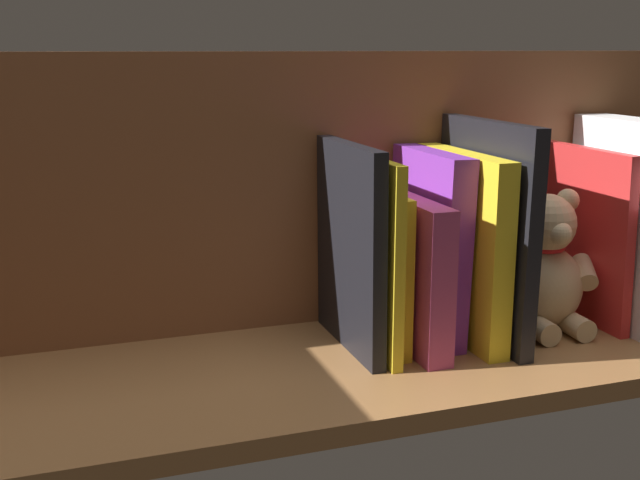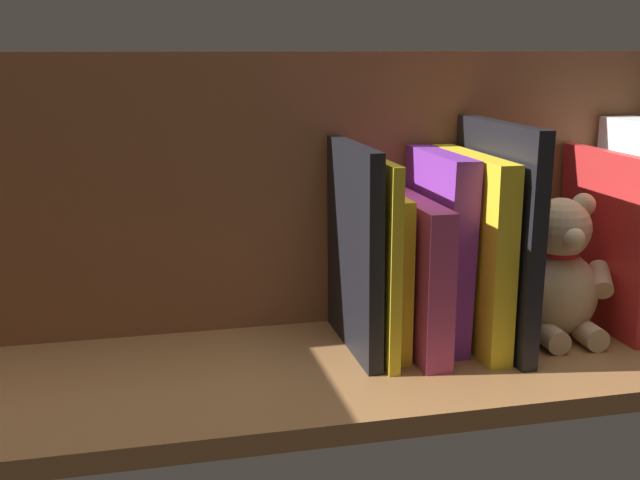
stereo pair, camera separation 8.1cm
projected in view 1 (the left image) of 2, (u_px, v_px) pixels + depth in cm
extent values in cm
cube|color=#9E6B3D|center=(320.00, 370.00, 89.56)|extent=(105.58, 31.34, 2.20)
cube|color=brown|center=(284.00, 192.00, 97.73)|extent=(105.58, 1.50, 33.53)
cube|color=white|center=(627.00, 218.00, 102.79)|extent=(5.07, 17.81, 25.27)
cube|color=silver|center=(604.00, 239.00, 101.10)|extent=(2.06, 20.00, 20.90)
cube|color=red|center=(583.00, 234.00, 101.34)|extent=(2.00, 17.69, 21.99)
ellipsoid|color=#D1B284|center=(542.00, 287.00, 98.68)|extent=(10.47, 9.47, 10.54)
sphere|color=#D1B284|center=(546.00, 223.00, 96.81)|extent=(7.25, 7.25, 7.25)
sphere|color=#D1B284|center=(568.00, 200.00, 96.90)|extent=(2.80, 2.80, 2.80)
sphere|color=#D1B284|center=(528.00, 203.00, 95.45)|extent=(2.80, 2.80, 2.80)
sphere|color=beige|center=(560.00, 233.00, 94.05)|extent=(2.80, 2.80, 2.80)
cylinder|color=#D1B284|center=(585.00, 272.00, 98.35)|extent=(4.30, 5.73, 3.90)
cylinder|color=#D1B284|center=(512.00, 278.00, 95.68)|extent=(3.88, 5.68, 3.90)
cylinder|color=#D1B284|center=(577.00, 327.00, 96.02)|extent=(3.00, 4.09, 2.80)
cylinder|color=#D1B284|center=(542.00, 330.00, 94.76)|extent=(3.00, 4.09, 2.80)
torus|color=red|center=(545.00, 247.00, 97.48)|extent=(5.05, 5.05, 0.82)
cube|color=black|center=(485.00, 230.00, 94.74)|extent=(2.11, 20.71, 25.86)
cube|color=yellow|center=(461.00, 246.00, 94.90)|extent=(2.65, 19.41, 22.23)
cube|color=purple|center=(428.00, 244.00, 95.43)|extent=(3.60, 15.91, 22.34)
cube|color=#B23F72|center=(406.00, 270.00, 93.37)|extent=(3.11, 19.14, 17.43)
cube|color=yellow|center=(378.00, 266.00, 93.70)|extent=(1.55, 16.26, 18.22)
cube|color=yellow|center=(367.00, 252.00, 91.61)|extent=(1.27, 18.44, 22.30)
cube|color=black|center=(350.00, 247.00, 91.10)|extent=(1.86, 17.84, 23.72)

